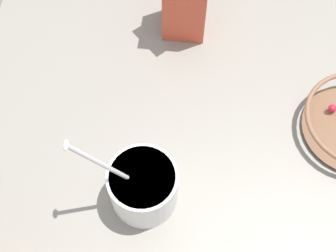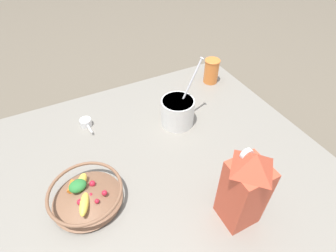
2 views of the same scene
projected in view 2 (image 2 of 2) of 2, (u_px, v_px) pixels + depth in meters
ground_plane at (172, 175)px, 0.92m from camera, size 6.00×6.00×0.00m
countertop at (172, 171)px, 0.91m from camera, size 1.07×1.07×0.05m
fruit_bowl at (86, 195)px, 0.77m from camera, size 0.22×0.22×0.08m
milk_carton at (245, 188)px, 0.67m from camera, size 0.09×0.09×0.27m
yogurt_tub at (178, 111)px, 1.02m from camera, size 0.18×0.13×0.26m
drinking_cup at (211, 70)px, 1.23m from camera, size 0.07×0.07×0.12m
measuring_scoop at (86, 123)px, 1.03m from camera, size 0.04×0.09×0.03m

